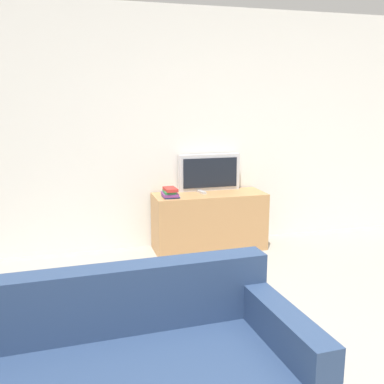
{
  "coord_description": "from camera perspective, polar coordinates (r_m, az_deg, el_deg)",
  "views": [
    {
      "loc": [
        -1.31,
        -1.79,
        1.63
      ],
      "look_at": [
        -0.19,
        2.22,
        0.77
      ],
      "focal_mm": 42.0,
      "sensor_mm": 36.0,
      "label": 1
    }
  ],
  "objects": [
    {
      "name": "book_stack",
      "position": [
        4.69,
        -2.81,
        -0.09
      ],
      "size": [
        0.18,
        0.22,
        0.1
      ],
      "color": "#23478E",
      "rests_on": "tv_stand"
    },
    {
      "name": "wall_back",
      "position": [
        5.01,
        -0.43,
        7.91
      ],
      "size": [
        9.0,
        0.06,
        2.6
      ],
      "color": "white",
      "rests_on": "ground_plane"
    },
    {
      "name": "remote_on_stand",
      "position": [
        4.9,
        1.23,
        0.0
      ],
      "size": [
        0.07,
        0.16,
        0.02
      ],
      "rotation": [
        0.0,
        0.0,
        0.17
      ],
      "color": "#B7B7B7",
      "rests_on": "tv_stand"
    },
    {
      "name": "television",
      "position": [
        5.03,
        2.2,
        2.52
      ],
      "size": [
        0.7,
        0.09,
        0.41
      ],
      "color": "silver",
      "rests_on": "tv_stand"
    },
    {
      "name": "tv_stand",
      "position": [
        4.95,
        2.21,
        -3.75
      ],
      "size": [
        1.22,
        0.46,
        0.63
      ],
      "color": "tan",
      "rests_on": "ground_plane"
    }
  ]
}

